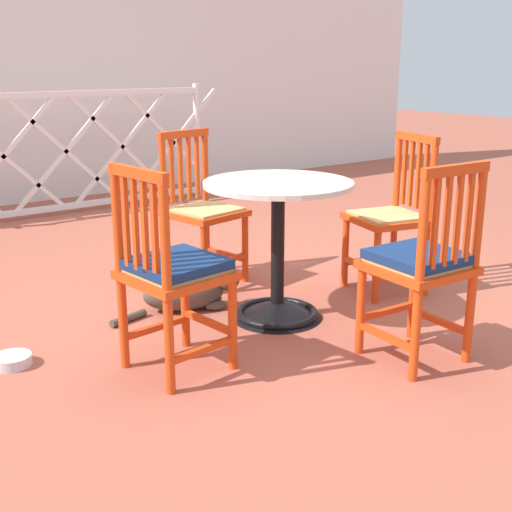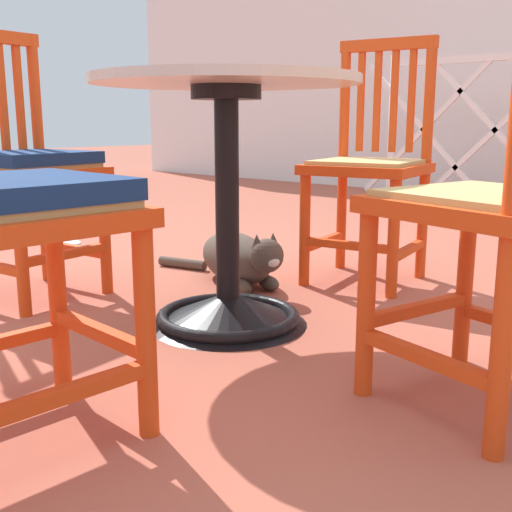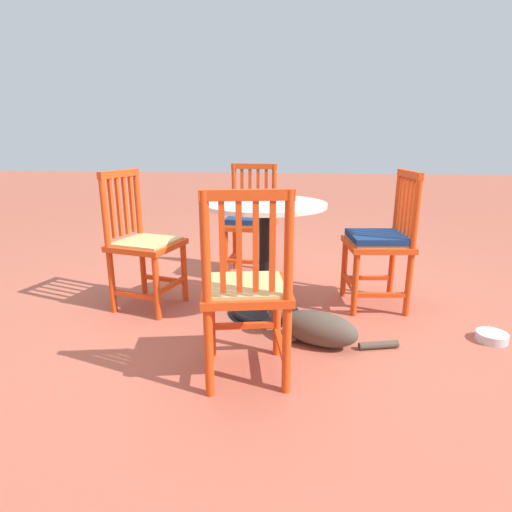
{
  "view_description": "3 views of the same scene",
  "coord_description": "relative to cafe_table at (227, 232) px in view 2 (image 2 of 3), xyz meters",
  "views": [
    {
      "loc": [
        -2.13,
        -2.68,
        1.32
      ],
      "look_at": [
        -0.14,
        0.01,
        0.35
      ],
      "focal_mm": 47.58,
      "sensor_mm": 36.0,
      "label": 1
    },
    {
      "loc": [
        1.25,
        -1.36,
        0.6
      ],
      "look_at": [
        -0.01,
        0.06,
        0.2
      ],
      "focal_mm": 44.46,
      "sensor_mm": 36.0,
      "label": 2
    },
    {
      "loc": [
        -0.27,
        2.45,
        1.1
      ],
      "look_at": [
        0.03,
        -0.11,
        0.37
      ],
      "focal_mm": 28.79,
      "sensor_mm": 36.0,
      "label": 3
    }
  ],
  "objects": [
    {
      "name": "orange_chair_by_planter",
      "position": [
        -0.75,
        -0.22,
        0.16
      ],
      "size": [
        0.44,
        0.44,
        0.91
      ],
      "color": "#D64214",
      "rests_on": "ground_plane"
    },
    {
      "name": "cafe_table",
      "position": [
        0.0,
        0.0,
        0.0
      ],
      "size": [
        0.76,
        0.76,
        0.73
      ],
      "color": "black",
      "rests_on": "ground_plane"
    },
    {
      "name": "tabby_cat",
      "position": [
        -0.31,
        0.38,
        -0.19
      ],
      "size": [
        0.74,
        0.34,
        0.23
      ],
      "color": "#4C4238",
      "rests_on": "ground_plane"
    },
    {
      "name": "orange_chair_at_corner",
      "position": [
        0.01,
        0.75,
        0.15
      ],
      "size": [
        0.47,
        0.47,
        0.91
      ],
      "color": "#D64214",
      "rests_on": "ground_plane"
    },
    {
      "name": "pet_water_bowl",
      "position": [
        -1.32,
        0.24,
        -0.26
      ],
      "size": [
        0.17,
        0.17,
        0.05
      ],
      "primitive_type": "cylinder",
      "color": "silver",
      "rests_on": "ground_plane"
    },
    {
      "name": "orange_chair_facing_out",
      "position": [
        0.81,
        -0.04,
        0.15
      ],
      "size": [
        0.48,
        0.48,
        0.91
      ],
      "color": "#D64214",
      "rests_on": "ground_plane"
    },
    {
      "name": "ground_plane",
      "position": [
        0.03,
        0.04,
        -0.28
      ],
      "size": [
        24.0,
        24.0,
        0.0
      ],
      "primitive_type": "plane",
      "color": "#AD5642"
    }
  ]
}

